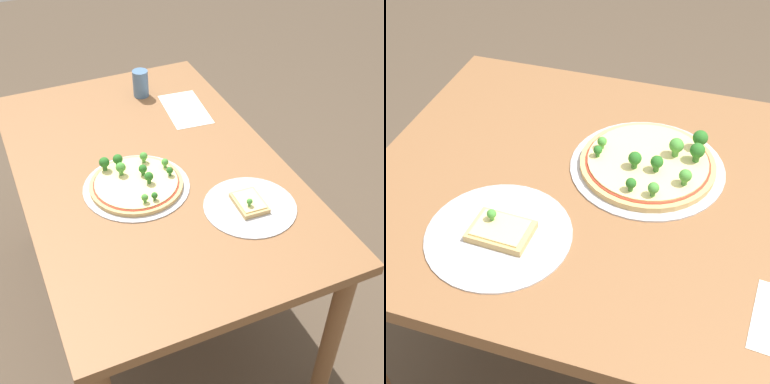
# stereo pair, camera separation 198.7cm
# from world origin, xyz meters

# --- Properties ---
(ground_plane) EXTENTS (8.00, 8.00, 0.00)m
(ground_plane) POSITION_xyz_m (0.00, 0.00, 0.00)
(ground_plane) COLOR brown
(dining_table) EXTENTS (1.39, 0.88, 0.75)m
(dining_table) POSITION_xyz_m (0.00, 0.00, 0.66)
(dining_table) COLOR brown
(dining_table) RESTS_ON ground_plane
(pizza_tray_whole) EXTENTS (0.35, 0.35, 0.07)m
(pizza_tray_whole) POSITION_xyz_m (-0.09, 0.08, 0.76)
(pizza_tray_whole) COLOR #B7B7BC
(pizza_tray_whole) RESTS_ON dining_table
(pizza_tray_slice) EXTENTS (0.29, 0.29, 0.05)m
(pizza_tray_slice) POSITION_xyz_m (-0.32, -0.21, 0.75)
(pizza_tray_slice) COLOR #B7B7BC
(pizza_tray_slice) RESTS_ON dining_table
(drinking_cup) EXTENTS (0.06, 0.06, 0.11)m
(drinking_cup) POSITION_xyz_m (0.48, -0.14, 0.80)
(drinking_cup) COLOR #4C7099
(drinking_cup) RESTS_ON dining_table
(paper_menu) EXTENTS (0.28, 0.17, 0.00)m
(paper_menu) POSITION_xyz_m (0.30, -0.26, 0.75)
(paper_menu) COLOR white
(paper_menu) RESTS_ON dining_table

